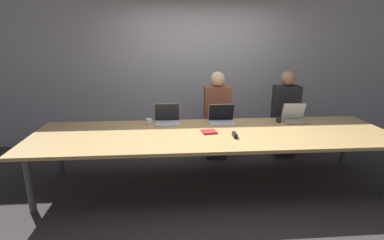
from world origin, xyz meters
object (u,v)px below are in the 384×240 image
(laptop_far_right, at_px, (294,116))
(cup_far_right, at_px, (279,120))
(laptop_far_midleft, at_px, (167,118))
(cup_far_midleft, at_px, (149,122))
(stapler, at_px, (235,135))
(person_far_right, at_px, (285,116))
(laptop_far_center, at_px, (222,117))
(person_far_center, at_px, (217,117))

(laptop_far_right, height_order, cup_far_right, laptop_far_right)
(laptop_far_midleft, xyz_separation_m, cup_far_midleft, (-0.26, -0.06, -0.04))
(laptop_far_midleft, height_order, stapler, laptop_far_midleft)
(laptop_far_right, bearing_deg, person_far_right, 84.07)
(person_far_right, height_order, laptop_far_center, person_far_right)
(person_far_right, xyz_separation_m, laptop_far_center, (-1.12, -0.44, 0.12))
(person_far_center, xyz_separation_m, cup_far_midleft, (-1.04, -0.48, 0.08))
(cup_far_right, relative_size, person_far_center, 0.05)
(person_far_right, relative_size, person_far_center, 1.00)
(person_far_right, distance_m, cup_far_right, 0.58)
(laptop_far_right, relative_size, cup_far_right, 4.41)
(person_far_center, xyz_separation_m, laptop_far_midleft, (-0.79, -0.42, 0.12))
(laptop_far_midleft, relative_size, cup_far_midleft, 4.30)
(laptop_far_right, xyz_separation_m, laptop_far_center, (-1.07, 0.02, -0.00))
(person_far_center, distance_m, laptop_far_midleft, 0.90)
(laptop_far_center, xyz_separation_m, stapler, (0.05, -0.64, -0.05))
(laptop_far_center, bearing_deg, cup_far_right, -4.13)
(cup_far_midleft, bearing_deg, person_far_right, 11.89)
(laptop_far_right, xyz_separation_m, person_far_right, (0.05, 0.46, -0.12))
(cup_far_midleft, bearing_deg, laptop_far_center, 0.88)
(person_far_right, relative_size, stapler, 9.39)
(person_far_right, height_order, laptop_far_midleft, person_far_right)
(laptop_far_right, height_order, cup_far_midleft, laptop_far_right)
(person_far_center, bearing_deg, laptop_far_center, -90.77)
(cup_far_midleft, bearing_deg, cup_far_right, -1.34)
(person_far_right, relative_size, cup_far_midleft, 17.14)
(person_far_center, bearing_deg, cup_far_right, -32.60)
(person_far_center, distance_m, cup_far_midleft, 1.15)
(person_far_center, bearing_deg, person_far_right, -1.29)
(laptop_far_center, bearing_deg, person_far_right, 21.42)
(cup_far_midleft, bearing_deg, laptop_far_right, -0.08)
(person_far_center, height_order, cup_far_midleft, person_far_center)
(person_far_right, distance_m, person_far_center, 1.11)
(cup_far_right, relative_size, laptop_far_center, 0.21)
(person_far_right, xyz_separation_m, cup_far_midleft, (-2.15, -0.45, 0.08))
(stapler, bearing_deg, person_far_center, 93.09)
(laptop_far_midleft, bearing_deg, person_far_right, 11.79)
(laptop_far_center, distance_m, stapler, 0.65)
(cup_far_midleft, bearing_deg, stapler, -30.02)
(person_far_right, distance_m, cup_far_midleft, 2.20)
(person_far_right, distance_m, laptop_far_midleft, 1.94)
(laptop_far_right, distance_m, person_far_right, 0.47)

